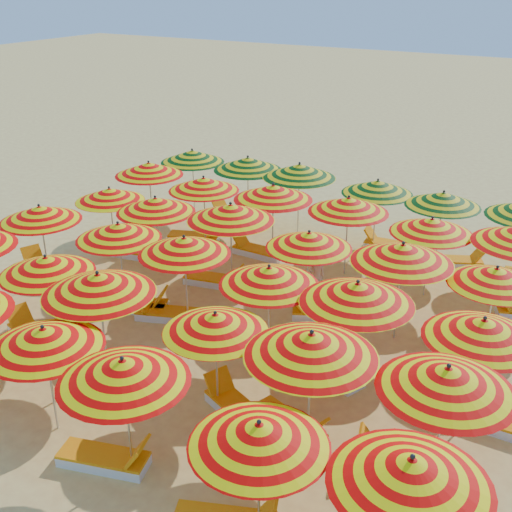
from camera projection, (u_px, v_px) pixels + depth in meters
name	position (u px, v px, depth m)	size (l,w,h in m)	color
ground	(247.00, 317.00, 17.16)	(120.00, 120.00, 0.00)	#EDCC69
umbrella_2	(44.00, 338.00, 12.15)	(2.99, 2.99, 2.42)	silver
umbrella_3	(123.00, 371.00, 11.05)	(2.57, 2.57, 2.49)	silver
umbrella_4	(259.00, 435.00, 9.72)	(2.35, 2.35, 2.36)	silver
umbrella_5	(411.00, 471.00, 8.84)	(2.84, 2.84, 2.50)	silver
umbrella_7	(46.00, 265.00, 15.14)	(2.81, 2.81, 2.41)	silver
umbrella_8	(98.00, 284.00, 13.81)	(3.03, 3.03, 2.64)	silver
umbrella_9	(215.00, 323.00, 12.86)	(2.52, 2.52, 2.31)	silver
umbrella_10	(311.00, 345.00, 11.56)	(2.97, 2.97, 2.64)	silver
umbrella_11	(447.00, 379.00, 10.77)	(3.17, 3.17, 2.54)	silver
umbrella_12	(40.00, 214.00, 18.20)	(2.56, 2.56, 2.46)	silver
umbrella_13	(118.00, 231.00, 17.04)	(3.03, 3.03, 2.43)	silver
umbrella_14	(184.00, 246.00, 16.02)	(3.10, 3.10, 2.49)	silver
umbrella_15	(269.00, 276.00, 14.53)	(2.94, 2.94, 2.45)	silver
umbrella_16	(357.00, 293.00, 13.47)	(3.11, 3.11, 2.61)	silver
umbrella_17	(483.00, 330.00, 12.37)	(2.55, 2.55, 2.46)	silver
umbrella_18	(110.00, 195.00, 20.12)	(2.53, 2.53, 2.31)	silver
umbrella_19	(156.00, 205.00, 18.82)	(2.81, 2.81, 2.48)	silver
umbrella_20	(231.00, 212.00, 17.86)	(2.77, 2.77, 2.63)	silver
umbrella_21	(309.00, 240.00, 16.55)	(2.88, 2.88, 2.40)	silver
umbrella_22	(402.00, 253.00, 15.27)	(2.89, 2.89, 2.64)	silver
umbrella_23	(496.00, 276.00, 14.73)	(2.60, 2.60, 2.34)	silver
umbrella_24	(149.00, 169.00, 22.11)	(3.09, 3.09, 2.50)	silver
umbrella_25	(204.00, 184.00, 20.73)	(3.04, 3.04, 2.44)	silver
umbrella_26	(273.00, 192.00, 19.57)	(2.81, 2.81, 2.59)	silver
umbrella_27	(348.00, 205.00, 18.70)	(2.68, 2.68, 2.52)	silver
umbrella_28	(432.00, 226.00, 17.46)	(2.64, 2.64, 2.41)	silver
umbrella_30	(192.00, 156.00, 23.63)	(2.99, 2.99, 2.49)	silver
umbrella_31	(248.00, 164.00, 22.49)	(3.04, 3.04, 2.57)	silver
umbrella_32	(299.00, 171.00, 21.50)	(3.06, 3.06, 2.63)	silver
umbrella_33	(377.00, 187.00, 20.48)	(2.81, 2.81, 2.43)	silver
umbrella_34	(443.00, 199.00, 19.40)	(2.77, 2.77, 2.43)	silver
lounger_2	(106.00, 459.00, 11.99)	(1.82, 1.02, 0.69)	white
lounger_5	(33.00, 335.00, 16.05)	(1.82, 1.01, 0.69)	white
lounger_6	(237.00, 408.00, 13.37)	(1.82, 1.22, 0.69)	white
lounger_7	(290.00, 425.00, 12.87)	(1.83, 1.12, 0.69)	white
lounger_8	(402.00, 461.00, 11.93)	(1.82, 1.02, 0.69)	white
lounger_9	(41.00, 270.00, 19.49)	(1.82, 1.20, 0.69)	white
lounger_10	(137.00, 305.00, 17.45)	(1.82, 1.21, 0.69)	white
lounger_11	(167.00, 313.00, 17.03)	(1.83, 1.14, 0.69)	white
lounger_12	(328.00, 368.00, 14.70)	(1.82, 1.17, 0.69)	white
lounger_13	(499.00, 423.00, 12.92)	(1.73, 0.58, 0.69)	white
lounger_14	(129.00, 251.00, 20.76)	(1.80, 0.84, 0.69)	white
lounger_15	(215.00, 280.00, 18.86)	(1.81, 0.92, 0.69)	white
lounger_16	(323.00, 312.00, 17.08)	(1.82, 1.26, 0.69)	white
lounger_17	(462.00, 344.00, 15.65)	(1.82, 1.00, 0.69)	white
lounger_18	(195.00, 237.00, 21.86)	(1.83, 1.14, 0.69)	white
lounger_19	(257.00, 251.00, 20.78)	(1.75, 0.64, 0.69)	white
lounger_21	(233.00, 218.00, 23.54)	(1.82, 0.99, 0.69)	white
lounger_22	(389.00, 245.00, 21.22)	(1.78, 0.74, 0.69)	white
lounger_23	(455.00, 262.00, 20.03)	(1.82, 1.24, 0.69)	white
beachgoer_a	(317.00, 277.00, 17.96)	(0.46, 0.30, 1.27)	#E0A17E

